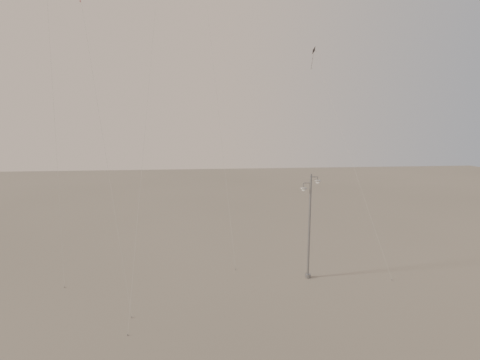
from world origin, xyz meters
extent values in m
plane|color=gray|center=(0.00, 0.00, 0.00)|extent=(160.00, 160.00, 0.00)
cylinder|color=gray|center=(6.58, 3.82, 0.15)|extent=(0.44, 0.44, 0.30)
cylinder|color=gray|center=(6.58, 3.82, 4.06)|extent=(0.22, 0.18, 8.12)
cylinder|color=gray|center=(6.63, 3.82, 8.17)|extent=(0.14, 0.14, 0.18)
cylinder|color=gray|center=(6.88, 3.82, 8.02)|extent=(0.50, 0.07, 0.07)
cylinder|color=gray|center=(7.13, 3.82, 7.87)|extent=(0.06, 0.06, 0.30)
ellipsoid|color=#B4B4AF|center=(7.13, 3.82, 7.72)|extent=(0.52, 0.52, 0.18)
cylinder|color=gray|center=(6.33, 3.80, 7.57)|extent=(0.60, 0.11, 0.07)
cylinder|color=gray|center=(6.03, 3.78, 7.37)|extent=(0.06, 0.06, 0.40)
ellipsoid|color=#B4B4AF|center=(6.03, 3.78, 7.17)|extent=(0.52, 0.52, 0.18)
cylinder|color=beige|center=(-13.04, 7.83, 15.22)|extent=(2.38, 7.49, 30.33)
cylinder|color=gray|center=(-11.86, 4.09, 0.05)|extent=(0.06, 0.06, 0.10)
cylinder|color=beige|center=(-5.16, 3.24, 14.53)|extent=(1.84, 12.50, 28.97)
cylinder|color=gray|center=(-6.07, -3.00, 0.05)|extent=(0.06, 0.06, 0.10)
cylinder|color=beige|center=(-0.35, 11.72, 17.48)|extent=(2.86, 11.31, 34.87)
cylinder|color=gray|center=(1.07, 6.07, 0.05)|extent=(0.06, 0.06, 0.10)
cylinder|color=beige|center=(-7.93, 1.60, 10.76)|extent=(3.50, 5.17, 21.42)
cylinder|color=gray|center=(-6.19, -0.98, 0.05)|extent=(0.06, 0.06, 0.10)
cube|color=#322C2A|center=(10.60, 16.70, 19.83)|extent=(0.47, 0.75, 0.82)
cylinder|color=#322C2A|center=(10.45, 16.73, 18.65)|extent=(0.25, 0.08, 1.61)
cylinder|color=beige|center=(11.75, 9.63, 9.94)|extent=(2.32, 14.15, 19.79)
cylinder|color=gray|center=(12.91, 2.56, 0.05)|extent=(0.06, 0.06, 0.10)
camera|label=1|loc=(-1.99, -23.45, 11.87)|focal=28.00mm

